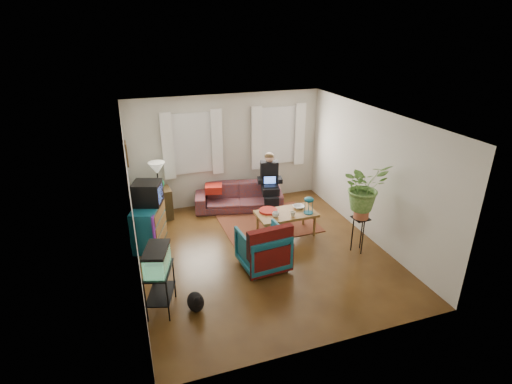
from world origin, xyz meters
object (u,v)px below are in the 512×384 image
object	(u,v)px
side_table	(160,204)
aquarium_stand	(161,290)
sofa	(239,193)
coffee_table	(286,223)
plant_stand	(359,234)
dresser	(149,225)
armchair	(263,247)

from	to	relation	value
side_table	aquarium_stand	world-z (taller)	aquarium_stand
sofa	coffee_table	distance (m)	1.62
plant_stand	sofa	bearing A→B (deg)	122.07
coffee_table	plant_stand	distance (m)	1.49
sofa	dresser	distance (m)	2.36
side_table	coffee_table	bearing A→B (deg)	-34.39
sofa	plant_stand	world-z (taller)	sofa
dresser	aquarium_stand	distance (m)	2.05
armchair	coffee_table	distance (m)	1.28
sofa	armchair	xyz separation A→B (m)	(-0.29, -2.47, 0.01)
dresser	armchair	bearing A→B (deg)	-19.28
side_table	dresser	xyz separation A→B (m)	(-0.34, -1.09, 0.07)
armchair	aquarium_stand	bearing A→B (deg)	12.81
side_table	plant_stand	xyz separation A→B (m)	(3.39, -2.64, 0.01)
sofa	side_table	distance (m)	1.79
aquarium_stand	armchair	distance (m)	1.94
sofa	aquarium_stand	size ratio (longest dim) A/B	2.83
plant_stand	coffee_table	bearing A→B (deg)	135.30
coffee_table	plant_stand	world-z (taller)	plant_stand
sofa	dresser	bearing A→B (deg)	-141.18
plant_stand	armchair	bearing A→B (deg)	177.11
coffee_table	sofa	bearing A→B (deg)	109.16
aquarium_stand	dresser	bearing A→B (deg)	106.96
sofa	plant_stand	bearing A→B (deg)	-44.57
armchair	coffee_table	world-z (taller)	armchair
dresser	armchair	size ratio (longest dim) A/B	1.15
sofa	coffee_table	size ratio (longest dim) A/B	1.66
sofa	armchair	bearing A→B (deg)	-83.32
dresser	coffee_table	bearing A→B (deg)	8.34
aquarium_stand	plant_stand	distance (m)	3.78
dresser	side_table	bearing A→B (deg)	91.80
aquarium_stand	armchair	xyz separation A→B (m)	(1.85, 0.60, 0.05)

